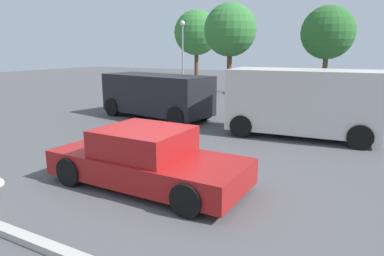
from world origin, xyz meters
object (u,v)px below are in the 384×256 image
(sedan_foreground, at_px, (147,160))
(pedestrian, at_px, (354,99))
(van_white, at_px, (302,101))
(suv_dark, at_px, (157,94))
(light_post_near, at_px, (183,40))

(sedan_foreground, bearing_deg, pedestrian, 69.82)
(sedan_foreground, height_order, van_white, van_white)
(suv_dark, distance_m, light_post_near, 16.51)
(sedan_foreground, height_order, pedestrian, pedestrian)
(suv_dark, bearing_deg, light_post_near, -54.61)
(sedan_foreground, bearing_deg, light_post_near, 119.04)
(van_white, xyz_separation_m, pedestrian, (1.43, 2.85, -0.19))
(sedan_foreground, relative_size, light_post_near, 0.82)
(sedan_foreground, relative_size, suv_dark, 0.85)
(sedan_foreground, xyz_separation_m, van_white, (2.02, 6.17, 0.64))
(van_white, distance_m, suv_dark, 6.25)
(van_white, distance_m, pedestrian, 3.19)
(van_white, relative_size, light_post_near, 0.93)
(sedan_foreground, distance_m, suv_dark, 7.79)
(suv_dark, relative_size, light_post_near, 0.97)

